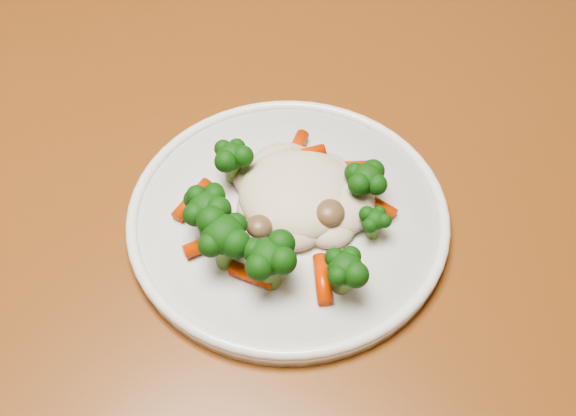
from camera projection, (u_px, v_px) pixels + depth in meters
The scene contains 3 objects.
dining_table at pixel (342, 277), 0.70m from camera, with size 1.31×0.98×0.75m.
plate at pixel (288, 218), 0.61m from camera, with size 0.27×0.27×0.01m, color silver.
meal at pixel (281, 207), 0.58m from camera, with size 0.18×0.18×0.05m.
Camera 1 is at (0.40, -0.01, 1.24)m, focal length 45.00 mm.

